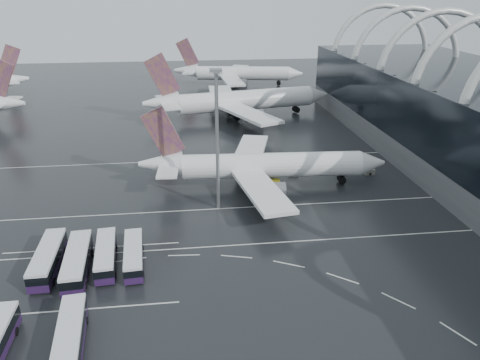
{
  "coord_description": "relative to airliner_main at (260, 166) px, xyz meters",
  "views": [
    {
      "loc": [
        -8.24,
        -68.66,
        39.32
      ],
      "look_at": [
        1.4,
        9.05,
        7.0
      ],
      "focal_mm": 35.0,
      "sensor_mm": 36.0,
      "label": 1
    }
  ],
  "objects": [
    {
      "name": "ground",
      "position": [
        -7.21,
        -22.35,
        -4.43
      ],
      "size": [
        420.0,
        420.0,
        0.0
      ],
      "primitive_type": "plane",
      "color": "black",
      "rests_on": "ground"
    },
    {
      "name": "lane_marking_near",
      "position": [
        -7.21,
        -24.35,
        -4.43
      ],
      "size": [
        120.0,
        0.25,
        0.01
      ],
      "primitive_type": "cube",
      "color": "silver",
      "rests_on": "ground"
    },
    {
      "name": "lane_marking_mid",
      "position": [
        -7.21,
        -10.35,
        -4.43
      ],
      "size": [
        120.0,
        0.25,
        0.01
      ],
      "primitive_type": "cube",
      "color": "silver",
      "rests_on": "ground"
    },
    {
      "name": "lane_marking_far",
      "position": [
        -7.21,
        17.65,
        -4.43
      ],
      "size": [
        120.0,
        0.25,
        0.01
      ],
      "primitive_type": "cube",
      "color": "silver",
      "rests_on": "ground"
    },
    {
      "name": "bus_bay_line_south",
      "position": [
        -31.21,
        -38.35,
        -4.43
      ],
      "size": [
        28.0,
        0.25,
        0.01
      ],
      "primitive_type": "cube",
      "color": "silver",
      "rests_on": "ground"
    },
    {
      "name": "bus_bay_line_north",
      "position": [
        -31.21,
        -22.35,
        -4.43
      ],
      "size": [
        28.0,
        0.25,
        0.01
      ],
      "primitive_type": "cube",
      "color": "silver",
      "rests_on": "ground"
    },
    {
      "name": "airliner_main",
      "position": [
        0.0,
        0.0,
        0.0
      ],
      "size": [
        52.26,
        45.8,
        17.7
      ],
      "rotation": [
        0.0,
        0.0,
        -0.06
      ],
      "color": "white",
      "rests_on": "ground"
    },
    {
      "name": "airliner_gate_b",
      "position": [
        1.76,
        56.47,
        0.98
      ],
      "size": [
        62.09,
        55.02,
        21.63
      ],
      "rotation": [
        0.0,
        0.0,
        0.19
      ],
      "color": "white",
      "rests_on": "ground"
    },
    {
      "name": "airliner_gate_c",
      "position": [
        7.83,
        111.06,
        0.51
      ],
      "size": [
        55.44,
        50.56,
        19.77
      ],
      "rotation": [
        0.0,
        0.0,
        -0.16
      ],
      "color": "white",
      "rests_on": "ground"
    },
    {
      "name": "bus_row_near_a",
      "position": [
        -36.57,
        -27.88,
        -2.61
      ],
      "size": [
        3.52,
        13.59,
        3.33
      ],
      "rotation": [
        0.0,
        0.0,
        1.6
      ],
      "color": "#23133B",
      "rests_on": "ground"
    },
    {
      "name": "bus_row_near_b",
      "position": [
        -32.06,
        -29.33,
        -2.56
      ],
      "size": [
        4.14,
        14.05,
        3.41
      ],
      "rotation": [
        0.0,
        0.0,
        1.64
      ],
      "color": "#23133B",
      "rests_on": "ground"
    },
    {
      "name": "bus_row_near_c",
      "position": [
        -28.19,
        -27.56,
        -2.76
      ],
      "size": [
        3.97,
        12.59,
        3.05
      ],
      "rotation": [
        0.0,
        0.0,
        1.67
      ],
      "color": "#23133B",
      "rests_on": "ground"
    },
    {
      "name": "bus_row_near_d",
      "position": [
        -23.99,
        -28.02,
        -2.81
      ],
      "size": [
        3.61,
        12.17,
        2.95
      ],
      "rotation": [
        0.0,
        0.0,
        1.65
      ],
      "color": "#23133B",
      "rests_on": "ground"
    },
    {
      "name": "bus_row_far_c",
      "position": [
        -29.76,
        -45.57,
        -2.72
      ],
      "size": [
        4.11,
        12.91,
        3.12
      ],
      "rotation": [
        0.0,
        0.0,
        1.67
      ],
      "color": "#23133B",
      "rests_on": "ground"
    },
    {
      "name": "floodlight_mast",
      "position": [
        -9.56,
        -9.92,
        12.21
      ],
      "size": [
        2.03,
        2.03,
        26.46
      ],
      "color": "gray",
      "rests_on": "ground"
    },
    {
      "name": "gse_cart_belly_c",
      "position": [
        3.15,
        -0.19,
        -3.79
      ],
      "size": [
        2.36,
        1.39,
        1.29
      ],
      "primitive_type": "cube",
      "color": "#A89D16",
      "rests_on": "ground"
    },
    {
      "name": "gse_cart_belly_d",
      "position": [
        25.87,
        3.37,
        -3.81
      ],
      "size": [
        2.27,
        1.34,
        1.24
      ],
      "primitive_type": "cube",
      "color": "slate",
      "rests_on": "ground"
    },
    {
      "name": "gse_cart_belly_e",
      "position": [
        8.97,
        6.47,
        -3.82
      ],
      "size": [
        2.23,
        1.32,
        1.22
      ],
      "primitive_type": "cube",
      "color": "#A89D16",
      "rests_on": "ground"
    }
  ]
}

